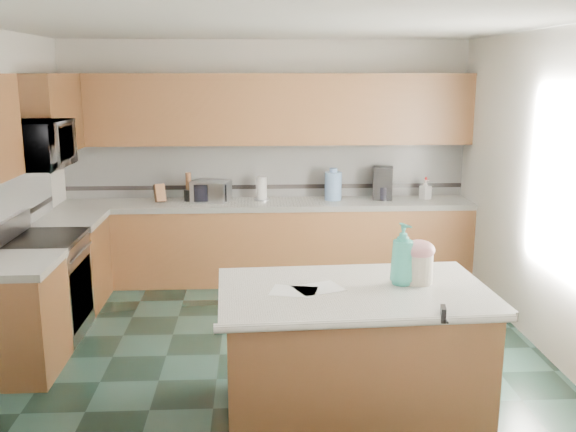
{
  "coord_description": "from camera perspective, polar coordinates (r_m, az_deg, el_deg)",
  "views": [
    {
      "loc": [
        -0.13,
        -5.07,
        2.33
      ],
      "look_at": [
        0.15,
        0.35,
        1.12
      ],
      "focal_mm": 40.0,
      "sensor_mm": 36.0,
      "label": 1
    }
  ],
  "objects": [
    {
      "name": "treat_jar_knob",
      "position": [
        4.45,
        11.61,
        -2.37
      ],
      "size": [
        0.07,
        0.02,
        0.02
      ],
      "primitive_type": "cylinder",
      "rotation": [
        0.0,
        1.57,
        0.0
      ],
      "color": "tan",
      "rests_on": "treat_jar_lid"
    },
    {
      "name": "wall_back",
      "position": [
        7.46,
        -1.95,
        5.02
      ],
      "size": [
        4.6,
        0.04,
        2.7
      ],
      "primitive_type": "cube",
      "color": "silver",
      "rests_on": "ground"
    },
    {
      "name": "toaster_oven",
      "position": [
        7.25,
        -6.86,
        2.21
      ],
      "size": [
        0.47,
        0.39,
        0.23
      ],
      "primitive_type": "cube",
      "rotation": [
        0.0,
        0.0,
        -0.33
      ],
      "color": "#B7B7BC",
      "rests_on": "back_countertop"
    },
    {
      "name": "treat_jar_lid",
      "position": [
        4.47,
        11.59,
        -2.94
      ],
      "size": [
        0.22,
        0.22,
        0.13
      ],
      "primitive_type": "ellipsoid",
      "color": "pink",
      "rests_on": "treat_jar"
    },
    {
      "name": "left_counter_front",
      "position": [
        5.38,
        -23.24,
        -4.03
      ],
      "size": [
        0.64,
        0.72,
        0.06
      ],
      "primitive_type": "cube",
      "color": "white",
      "rests_on": "left_base_cab_front"
    },
    {
      "name": "range_handle",
      "position": [
        5.99,
        -17.88,
        -3.06
      ],
      "size": [
        0.02,
        0.66,
        0.02
      ],
      "primitive_type": "cylinder",
      "rotation": [
        1.57,
        0.0,
        0.0
      ],
      "color": "#B7B7BC",
      "rests_on": "range_body"
    },
    {
      "name": "paper_sheet_a",
      "position": [
        4.33,
        2.74,
        -6.44
      ],
      "size": [
        0.37,
        0.33,
        0.0
      ],
      "primitive_type": "cube",
      "rotation": [
        0.0,
        0.0,
        0.38
      ],
      "color": "white",
      "rests_on": "island_top"
    },
    {
      "name": "left_accent_band",
      "position": [
        6.15,
        -23.35,
        -0.58
      ],
      "size": [
        0.01,
        2.3,
        0.05
      ],
      "primitive_type": "cube",
      "color": "black",
      "rests_on": "wall_left"
    },
    {
      "name": "left_upper_cab_rear",
      "position": [
        6.81,
        -20.32,
        8.52
      ],
      "size": [
        0.33,
        1.09,
        0.78
      ],
      "primitive_type": "cube",
      "color": "#331D0D",
      "rests_on": "wall_left"
    },
    {
      "name": "treat_jar",
      "position": [
        4.5,
        11.51,
        -4.59
      ],
      "size": [
        0.24,
        0.24,
        0.2
      ],
      "primitive_type": "cylinder",
      "rotation": [
        0.0,
        0.0,
        0.25
      ],
      "color": "silver",
      "rests_on": "island_top"
    },
    {
      "name": "range_backguard",
      "position": [
        6.11,
        -23.3,
        -0.87
      ],
      "size": [
        0.06,
        0.76,
        0.18
      ],
      "primitive_type": "cube",
      "color": "#B7B7BC",
      "rests_on": "range_body"
    },
    {
      "name": "utensil_crock",
      "position": [
        7.31,
        -8.81,
        1.84
      ],
      "size": [
        0.11,
        0.11,
        0.13
      ],
      "primitive_type": "cylinder",
      "color": "black",
      "rests_on": "back_countertop"
    },
    {
      "name": "range_cooktop",
      "position": [
        6.05,
        -20.89,
        -1.96
      ],
      "size": [
        0.62,
        0.78,
        0.04
      ],
      "primitive_type": "cube",
      "color": "black",
      "rests_on": "range_body"
    },
    {
      "name": "soap_bottle_back",
      "position": [
        7.5,
        12.12,
        2.32
      ],
      "size": [
        0.14,
        0.14,
        0.22
      ],
      "primitive_type": "imported",
      "rotation": [
        0.0,
        0.0,
        0.53
      ],
      "color": "white",
      "rests_on": "back_countertop"
    },
    {
      "name": "left_counter_rear",
      "position": [
        6.78,
        -18.89,
        -0.37
      ],
      "size": [
        0.64,
        0.82,
        0.06
      ],
      "primitive_type": "cube",
      "color": "white",
      "rests_on": "left_base_cab_rear"
    },
    {
      "name": "island_top",
      "position": [
        4.37,
        5.86,
        -6.77
      ],
      "size": [
        1.86,
        1.16,
        0.06
      ],
      "primitive_type": "cube",
      "rotation": [
        0.0,
        0.0,
        0.05
      ],
      "color": "white",
      "rests_on": "island_base"
    },
    {
      "name": "knife_block",
      "position": [
        7.32,
        -11.33,
        2.01
      ],
      "size": [
        0.16,
        0.18,
        0.22
      ],
      "primitive_type": "cube",
      "rotation": [
        -0.31,
        0.0,
        0.4
      ],
      "color": "#472814",
      "rests_on": "back_countertop"
    },
    {
      "name": "back_upper_cab",
      "position": [
        7.22,
        -1.96,
        9.47
      ],
      "size": [
        4.6,
        0.33,
        0.78
      ],
      "primitive_type": "cube",
      "color": "#331D0D",
      "rests_on": "wall_back"
    },
    {
      "name": "treat_jar_knob_end_r",
      "position": [
        4.46,
        12.05,
        -2.36
      ],
      "size": [
        0.04,
        0.04,
        0.04
      ],
      "primitive_type": "sphere",
      "color": "tan",
      "rests_on": "treat_jar_lid"
    },
    {
      "name": "left_base_cab_front",
      "position": [
        5.52,
        -22.83,
        -8.61
      ],
      "size": [
        0.6,
        0.72,
        0.86
      ],
      "primitive_type": "cube",
      "color": "#331D0D",
      "rests_on": "ground"
    },
    {
      "name": "left_backsplash",
      "position": [
        6.12,
        -23.56,
        1.2
      ],
      "size": [
        0.02,
        2.3,
        0.63
      ],
      "primitive_type": "cube",
      "color": "silver",
      "rests_on": "wall_left"
    },
    {
      "name": "coffee_maker",
      "position": [
        7.4,
        8.41,
        2.91
      ],
      "size": [
        0.26,
        0.28,
        0.37
      ],
      "primitive_type": "cube",
      "rotation": [
        0.0,
        0.0,
        -0.2
      ],
      "color": "black",
      "rests_on": "back_countertop"
    },
    {
      "name": "wall_front",
      "position": [
        2.92,
        -0.21,
        -7.06
      ],
      "size": [
        4.6,
        0.04,
        2.7
      ],
      "primitive_type": "cube",
      "color": "silver",
      "rests_on": "ground"
    },
    {
      "name": "toaster_oven_door",
      "position": [
        7.13,
        -6.93,
        2.02
      ],
      "size": [
        0.36,
        0.01,
        0.19
      ],
      "primitive_type": "cube",
      "color": "black",
      "rests_on": "toaster_oven"
    },
    {
      "name": "paper_sheet_b",
      "position": [
        4.27,
        0.52,
        -6.69
      ],
      "size": [
        0.35,
        0.29,
        0.0
      ],
      "primitive_type": "cube",
      "rotation": [
        0.0,
        0.0,
        -0.24
      ],
      "color": "white",
      "rests_on": "island_top"
    },
    {
      "name": "clamp_handle",
      "position": [
        3.93,
        13.85,
        -9.02
      ],
      "size": [
        0.02,
        0.07,
        0.02
      ],
      "primitive_type": "cylinder",
      "rotation": [
        1.57,
        0.0,
        0.0
      ],
      "color": "black",
      "rests_on": "island_top"
    },
    {
      "name": "paper_towel_base",
      "position": [
        7.31,
        -2.35,
        1.5
      ],
      "size": [
        0.18,
        0.18,
        0.01
      ],
      "primitive_type": "cylinder",
      "color": "#B7B7BC",
      "rests_on": "back_countertop"
    },
    {
      "name": "window_light_proxy",
      "position": [
        5.5,
        23.21,
        2.87
      ],
      "size": [
        0.02,
        1.4,
        1.1
      ],
      "primitive_type": "cube",
      "color": "white",
      "rests_on": "wall_right"
    },
    {
      "name": "range_oven_door",
      "position": [
        6.1,
        -17.91,
        -6.5
      ],
      "size": [
        0.02,
        0.68,
        0.55
      ],
      "primitive_type": "cube",
      "color": "black",
      "rests_on": "range_body"
    },
    {
      "name": "back_base_cab",
      "position": [
        7.32,
        -1.85,
        -2.47
      ],
      "size": [
        4.6,
        0.6,
        0.86
      ],
      "primitive_type": "cube",
      "color": "#331D0D",
      "rests_on": "ground"
    },
    {
      "name": "island_base",
      "position": [
        4.54,
        5.73,
        -12.26
      ],
      "size": [
        1.75,
        1.06,
        0.86
      ],
      "primitive_type": "cube",
      "rotation": [
        0.0,
        0.0,
        0.05
      ],
      "color": "#331D0D",
      "rests_on": "ground"
    },
    {
      "name": "range_body",
      "position": [
        6.17,
        -20.55,
        -6.1
      ],
      "size": [
        0.6,
        0.76,
        0.88
      ],
      "primitive_type": "cube",
      "color": "#B7B7BC",
      "rests_on": "ground"
    },
    {
      "name": "back_accent_band",
      "position": [
        7.47,
        -1.92,
        2.62
      ],
      "size": [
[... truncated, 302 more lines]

